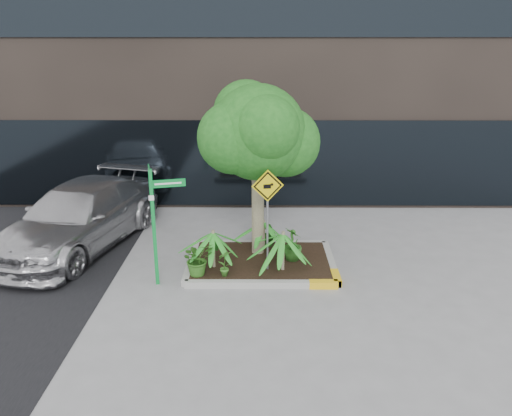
{
  "coord_description": "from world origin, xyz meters",
  "views": [
    {
      "loc": [
        0.15,
        -10.15,
        4.88
      ],
      "look_at": [
        0.08,
        0.2,
        1.42
      ],
      "focal_mm": 35.0,
      "sensor_mm": 36.0,
      "label": 1
    }
  ],
  "objects_px": {
    "tree": "(258,132)",
    "cattle_sign": "(268,203)",
    "parked_car": "(80,216)",
    "street_sign_post": "(155,214)"
  },
  "relations": [
    {
      "from": "parked_car",
      "to": "cattle_sign",
      "type": "xyz_separation_m",
      "value": [
        4.62,
        -1.64,
        0.89
      ]
    },
    {
      "from": "tree",
      "to": "cattle_sign",
      "type": "xyz_separation_m",
      "value": [
        0.21,
        -0.92,
        -1.33
      ]
    },
    {
      "from": "tree",
      "to": "street_sign_post",
      "type": "xyz_separation_m",
      "value": [
        -2.09,
        -1.31,
        -1.44
      ]
    },
    {
      "from": "street_sign_post",
      "to": "cattle_sign",
      "type": "relative_size",
      "value": 1.12
    },
    {
      "from": "tree",
      "to": "parked_car",
      "type": "relative_size",
      "value": 0.77
    },
    {
      "from": "parked_car",
      "to": "street_sign_post",
      "type": "relative_size",
      "value": 2.13
    },
    {
      "from": "tree",
      "to": "cattle_sign",
      "type": "distance_m",
      "value": 1.63
    },
    {
      "from": "parked_car",
      "to": "street_sign_post",
      "type": "distance_m",
      "value": 3.18
    },
    {
      "from": "tree",
      "to": "cattle_sign",
      "type": "relative_size",
      "value": 1.83
    },
    {
      "from": "tree",
      "to": "cattle_sign",
      "type": "height_order",
      "value": "tree"
    }
  ]
}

